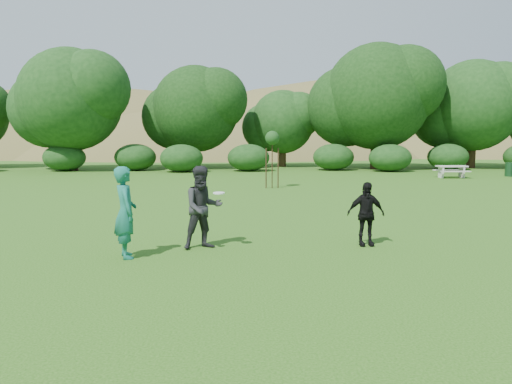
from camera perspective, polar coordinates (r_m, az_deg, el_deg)
The scene contains 10 objects.
ground at distance 10.90m, azimuth 0.45°, elevation -7.57°, with size 120.00×120.00×0.00m, color #19470C.
player_teal at distance 11.13m, azimuth -14.70°, elevation -2.26°, with size 0.73×0.48×1.99m, color #176757.
player_grey at distance 11.71m, azimuth -6.09°, elevation -1.77°, with size 0.94×0.74×1.94m, color #272729.
player_black at distance 12.25m, azimuth 12.44°, elevation -2.46°, with size 0.91×0.38×1.55m, color black.
trash_can_near at distance 35.86m, azimuth 27.03°, elevation 2.32°, with size 0.60×0.60×0.90m, color #153A1C.
frisbee at distance 11.46m, azimuth -4.27°, elevation -0.12°, with size 0.27×0.27×0.04m.
sapling at distance 24.84m, azimuth 1.87°, elevation 6.01°, with size 0.70×0.70×2.85m.
picnic_table at distance 33.15m, azimuth 21.44°, elevation 2.41°, with size 1.80×1.48×0.76m.
hillside at distance 80.35m, azimuth -1.72°, elevation -3.92°, with size 150.00×72.00×52.00m.
tree_row at distance 39.47m, azimuth 3.69°, elevation 9.77°, with size 53.92×10.38×9.62m.
Camera 1 is at (-0.38, -10.56, 2.66)m, focal length 35.00 mm.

